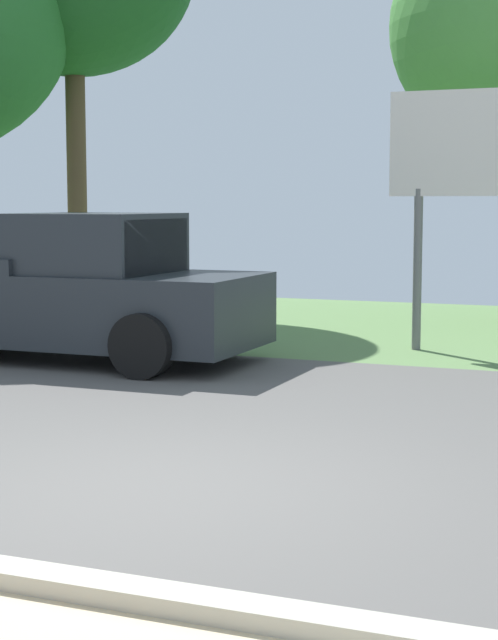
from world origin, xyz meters
name	(u,v)px	position (x,y,z in m)	size (l,w,h in m)	color
ground_plane	(304,415)	(0.00, 2.95, -0.05)	(40.00, 22.00, 0.20)	#565451
pickup_truck	(63,292)	(-3.98, 4.97, 0.87)	(5.20, 2.28, 1.88)	#23282D
roadside_billboard	(487,162)	(1.00, 7.45, 2.55)	(2.60, 0.12, 3.50)	slate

